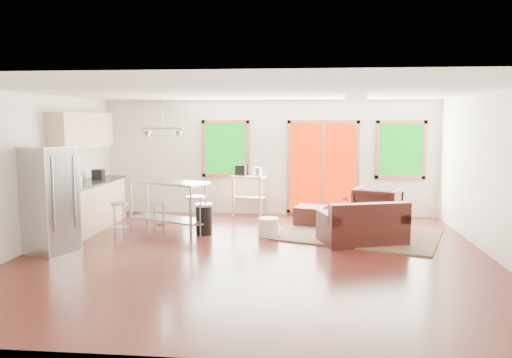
# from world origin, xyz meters

# --- Properties ---
(floor) EXTENTS (7.50, 7.00, 0.02)m
(floor) POSITION_xyz_m (0.00, 0.00, -0.01)
(floor) COLOR #39130F
(floor) RESTS_ON ground
(ceiling) EXTENTS (7.50, 7.00, 0.02)m
(ceiling) POSITION_xyz_m (0.00, 0.00, 2.61)
(ceiling) COLOR white
(ceiling) RESTS_ON ground
(back_wall) EXTENTS (7.50, 0.02, 2.60)m
(back_wall) POSITION_xyz_m (0.00, 3.51, 1.30)
(back_wall) COLOR silver
(back_wall) RESTS_ON ground
(left_wall) EXTENTS (0.02, 7.00, 2.60)m
(left_wall) POSITION_xyz_m (-3.76, 0.00, 1.30)
(left_wall) COLOR silver
(left_wall) RESTS_ON ground
(right_wall) EXTENTS (0.02, 7.00, 2.60)m
(right_wall) POSITION_xyz_m (3.76, 0.00, 1.30)
(right_wall) COLOR silver
(right_wall) RESTS_ON ground
(front_wall) EXTENTS (7.50, 0.02, 2.60)m
(front_wall) POSITION_xyz_m (0.00, -3.51, 1.30)
(front_wall) COLOR silver
(front_wall) RESTS_ON ground
(window_left) EXTENTS (1.10, 0.05, 1.30)m
(window_left) POSITION_xyz_m (-1.00, 3.46, 1.50)
(window_left) COLOR #09500D
(window_left) RESTS_ON back_wall
(french_doors) EXTENTS (1.60, 0.05, 2.10)m
(french_doors) POSITION_xyz_m (1.20, 3.46, 1.10)
(french_doors) COLOR #A51700
(french_doors) RESTS_ON back_wall
(window_right) EXTENTS (1.10, 0.05, 1.30)m
(window_right) POSITION_xyz_m (2.90, 3.46, 1.50)
(window_right) COLOR #09500D
(window_right) RESTS_ON back_wall
(rug) EXTENTS (3.43, 3.02, 0.03)m
(rug) POSITION_xyz_m (1.82, 1.61, 0.01)
(rug) COLOR #495C3B
(rug) RESTS_ON floor
(loveseat) EXTENTS (1.61, 1.20, 0.76)m
(loveseat) POSITION_xyz_m (1.82, 0.94, 0.30)
(loveseat) COLOR black
(loveseat) RESTS_ON floor
(coffee_table) EXTENTS (1.03, 0.74, 0.37)m
(coffee_table) POSITION_xyz_m (2.07, 2.01, 0.32)
(coffee_table) COLOR #391D15
(coffee_table) RESTS_ON floor
(armchair) EXTENTS (1.12, 1.09, 0.89)m
(armchair) POSITION_xyz_m (2.29, 2.43, 0.45)
(armchair) COLOR black
(armchair) RESTS_ON floor
(ottoman) EXTENTS (0.72, 0.72, 0.39)m
(ottoman) POSITION_xyz_m (0.93, 2.41, 0.19)
(ottoman) COLOR black
(ottoman) RESTS_ON floor
(pouf) EXTENTS (0.48, 0.48, 0.34)m
(pouf) POSITION_xyz_m (0.13, 1.36, 0.17)
(pouf) COLOR white
(pouf) RESTS_ON floor
(vase) EXTENTS (0.18, 0.19, 0.30)m
(vase) POSITION_xyz_m (1.59, 1.89, 0.51)
(vase) COLOR silver
(vase) RESTS_ON coffee_table
(book) EXTENTS (0.22, 0.12, 0.31)m
(book) POSITION_xyz_m (2.10, 1.87, 0.56)
(book) COLOR brown
(book) RESTS_ON coffee_table
(cabinets) EXTENTS (0.64, 2.24, 2.30)m
(cabinets) POSITION_xyz_m (-3.49, 1.70, 0.93)
(cabinets) COLOR tan
(cabinets) RESTS_ON floor
(refrigerator) EXTENTS (0.90, 0.89, 1.74)m
(refrigerator) POSITION_xyz_m (-3.34, -0.12, 0.87)
(refrigerator) COLOR #B7BABC
(refrigerator) RESTS_ON floor
(island) EXTENTS (1.69, 1.17, 0.99)m
(island) POSITION_xyz_m (-1.82, 1.49, 0.68)
(island) COLOR #B7BABC
(island) RESTS_ON floor
(cup) EXTENTS (0.13, 0.11, 0.11)m
(cup) POSITION_xyz_m (-1.71, 1.41, 1.01)
(cup) COLOR white
(cup) RESTS_ON island
(bar_stool_a) EXTENTS (0.37, 0.37, 0.66)m
(bar_stool_a) POSITION_xyz_m (-2.58, 0.94, 0.49)
(bar_stool_a) COLOR #B7BABC
(bar_stool_a) RESTS_ON floor
(bar_stool_b) EXTENTS (0.39, 0.39, 0.64)m
(bar_stool_b) POSITION_xyz_m (-1.90, 1.17, 0.47)
(bar_stool_b) COLOR #B7BABC
(bar_stool_b) RESTS_ON floor
(bar_stool_c) EXTENTS (0.40, 0.40, 0.75)m
(bar_stool_c) POSITION_xyz_m (-1.23, 1.23, 0.56)
(bar_stool_c) COLOR #B7BABC
(bar_stool_c) RESTS_ON floor
(trash_can) EXTENTS (0.42, 0.42, 0.59)m
(trash_can) POSITION_xyz_m (-1.09, 1.37, 0.30)
(trash_can) COLOR black
(trash_can) RESTS_ON floor
(kitchen_cart) EXTENTS (0.84, 0.64, 1.14)m
(kitchen_cart) POSITION_xyz_m (-0.46, 3.32, 0.78)
(kitchen_cart) COLOR tan
(kitchen_cart) RESTS_ON floor
(ceiling_flush) EXTENTS (0.35, 0.35, 0.12)m
(ceiling_flush) POSITION_xyz_m (1.60, 0.60, 2.53)
(ceiling_flush) COLOR white
(ceiling_flush) RESTS_ON ceiling
(pendant_light) EXTENTS (0.80, 0.18, 0.79)m
(pendant_light) POSITION_xyz_m (-1.90, 1.50, 1.90)
(pendant_light) COLOR gray
(pendant_light) RESTS_ON ceiling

